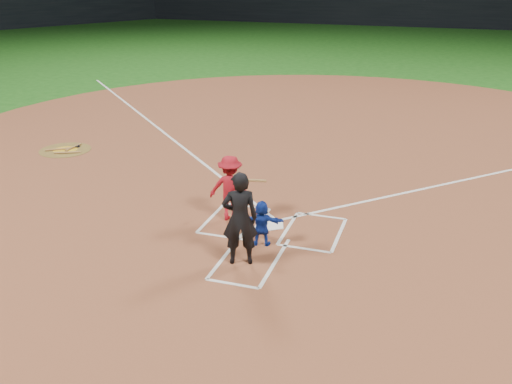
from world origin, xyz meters
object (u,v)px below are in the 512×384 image
(home_plate, at_px, (273,225))
(umpire, at_px, (240,218))
(catcher, at_px, (262,223))
(on_deck_circle, at_px, (65,150))
(batter_at_plate, at_px, (230,188))

(home_plate, relative_size, umpire, 0.30)
(home_plate, xyz_separation_m, umpire, (-0.15, -1.92, 1.00))
(home_plate, height_order, catcher, catcher)
(on_deck_circle, bearing_deg, catcher, -28.27)
(umpire, distance_m, batter_at_plate, 2.20)
(catcher, bearing_deg, umpire, 68.31)
(batter_at_plate, bearing_deg, catcher, -43.18)
(home_plate, bearing_deg, on_deck_circle, -22.73)
(on_deck_circle, distance_m, catcher, 9.50)
(catcher, relative_size, batter_at_plate, 0.64)
(home_plate, distance_m, catcher, 1.13)
(on_deck_circle, height_order, umpire, umpire)
(catcher, xyz_separation_m, umpire, (-0.18, -0.91, 0.49))
(home_plate, relative_size, on_deck_circle, 0.35)
(on_deck_circle, relative_size, umpire, 0.84)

